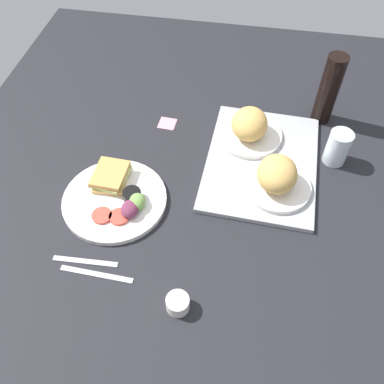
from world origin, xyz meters
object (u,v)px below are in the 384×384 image
object	(u,v)px
soda_bottle	(329,90)
fork	(85,261)
serving_tray	(261,162)
bread_plate_far	(277,177)
bread_plate_near	(249,127)
sticky_note	(167,123)
plate_with_salad	(116,196)
knife	(97,274)
drinking_glass	(338,147)
espresso_cup	(178,303)

from	to	relation	value
soda_bottle	fork	distance (cm)	90.33
serving_tray	bread_plate_far	xyz separation A→B (cm)	(9.96, 4.44, 5.18)
bread_plate_near	sticky_note	size ratio (longest dim) A/B	3.79
plate_with_salad	sticky_note	distance (cm)	34.92
bread_plate_near	fork	size ratio (longest dim) A/B	1.25
bread_plate_far	fork	bearing A→B (deg)	-55.64
soda_bottle	knife	world-z (taller)	soda_bottle
bread_plate_far	plate_with_salad	world-z (taller)	bread_plate_far
bread_plate_near	soda_bottle	bearing A→B (deg)	122.74
plate_with_salad	drinking_glass	size ratio (longest dim) A/B	2.68
drinking_glass	espresso_cup	bearing A→B (deg)	-34.69
bread_plate_near	plate_with_salad	world-z (taller)	bread_plate_near
fork	sticky_note	bearing A→B (deg)	76.92
bread_plate_near	sticky_note	distance (cm)	28.01
sticky_note	knife	bearing A→B (deg)	-5.75
drinking_glass	knife	size ratio (longest dim) A/B	0.58
bread_plate_near	drinking_glass	distance (cm)	27.27
soda_bottle	espresso_cup	world-z (taller)	soda_bottle
serving_tray	drinking_glass	world-z (taller)	drinking_glass
espresso_cup	fork	world-z (taller)	espresso_cup
soda_bottle	espresso_cup	size ratio (longest dim) A/B	4.27
soda_bottle	sticky_note	distance (cm)	53.13
plate_with_salad	drinking_glass	bearing A→B (deg)	113.41
plate_with_salad	espresso_cup	xyz separation A→B (cm)	(28.50, 23.40, 0.34)
bread_plate_far	espresso_cup	size ratio (longest dim) A/B	3.46
bread_plate_far	soda_bottle	world-z (taller)	soda_bottle
espresso_cup	knife	distance (cm)	22.41
drinking_glass	knife	distance (cm)	78.48
bread_plate_near	soda_bottle	xyz separation A→B (cm)	(-14.97, 23.29, 6.19)
plate_with_salad	espresso_cup	bearing A→B (deg)	39.39
plate_with_salad	fork	world-z (taller)	plate_with_salad
serving_tray	knife	xyz separation A→B (cm)	(44.78, -38.12, -0.55)
serving_tray	sticky_note	size ratio (longest dim) A/B	8.04
bread_plate_far	drinking_glass	xyz separation A→B (cm)	(-15.49, 17.44, -0.46)
drinking_glass	knife	xyz separation A→B (cm)	(50.32, -60.00, -5.27)
bread_plate_near	fork	world-z (taller)	bread_plate_near
serving_tray	plate_with_salad	distance (cm)	45.00
bread_plate_near	knife	distance (cm)	63.75
plate_with_salad	knife	size ratio (longest dim) A/B	1.56
fork	plate_with_salad	bearing A→B (deg)	80.43
fork	knife	xyz separation A→B (cm)	(3.00, 4.00, 0.00)
plate_with_salad	fork	distance (cm)	20.84
bread_plate_far	drinking_glass	world-z (taller)	bread_plate_far
sticky_note	bread_plate_far	bearing A→B (deg)	58.05
bread_plate_near	bread_plate_far	bearing A→B (deg)	26.16
bread_plate_near	knife	size ratio (longest dim) A/B	1.12
bread_plate_near	fork	bearing A→B (deg)	-35.83
soda_bottle	knife	bearing A→B (deg)	-39.12
serving_tray	espresso_cup	world-z (taller)	espresso_cup
serving_tray	soda_bottle	xyz separation A→B (cm)	(-24.45, 18.18, 11.14)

